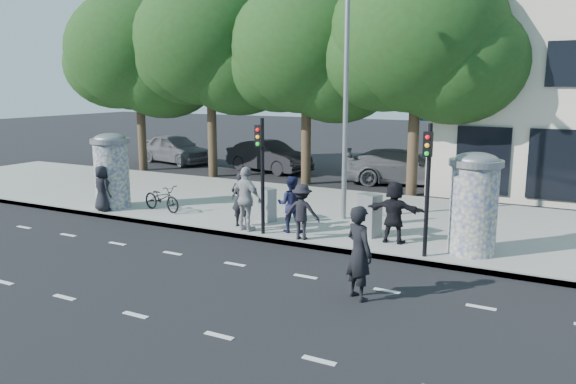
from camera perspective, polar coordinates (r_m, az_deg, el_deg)
The scene contains 27 objects.
ground at distance 13.33m, azimuth -8.73°, elevation -8.94°, with size 120.00×120.00×0.00m, color black.
sidewalk at distance 19.59m, azimuth 4.37°, elevation -2.16°, with size 40.00×8.00×0.15m, color gray.
curb at distance 16.15m, azimuth -1.24°, elevation -4.98°, with size 40.00×0.10×0.16m, color slate.
lane_dash_near at distance 11.77m, azimuth -15.23°, elevation -11.97°, with size 32.00×0.12×0.01m, color silver.
lane_dash_far at distance 14.41m, azimuth -5.41°, elevation -7.31°, with size 32.00×0.12×0.01m, color silver.
ad_column_left at distance 20.91m, azimuth -17.49°, elevation 2.27°, with size 1.36×1.36×2.65m.
ad_column_right at distance 15.21m, azimuth 18.36°, elevation -0.88°, with size 1.36×1.36×2.65m.
traffic_pole_near at distance 16.20m, azimuth -2.71°, elevation 2.85°, with size 0.22×0.31×3.40m.
traffic_pole_far at distance 14.40m, azimuth 14.00°, elevation 1.52°, with size 0.22×0.31×3.40m.
street_lamp at distance 17.98m, azimuth 5.86°, elevation 11.80°, with size 0.25×0.93×8.00m.
tree_far_left at distance 30.53m, azimuth -15.02°, elevation 13.74°, with size 7.20×7.20×9.26m.
tree_mid_left at distance 27.73m, azimuth -7.95°, elevation 14.96°, with size 7.20×7.20×9.57m.
tree_near_left at distance 25.32m, azimuth 1.90°, elevation 14.46°, with size 6.80×6.80×8.97m.
tree_center at distance 23.21m, azimuth 13.03°, elevation 15.13°, with size 7.00×7.00×9.30m.
ped_a at distance 20.45m, azimuth -18.38°, elevation 0.35°, with size 0.78×0.51×1.59m, color black.
ped_b at distance 17.35m, azimuth -4.77°, elevation -0.73°, with size 0.63×0.41×1.71m, color black.
ped_c at distance 16.64m, azimuth 0.31°, elevation -1.24°, with size 0.82×0.64×1.69m, color #191C3E.
ped_d at distance 15.89m, azimuth 1.42°, elevation -2.01°, with size 1.03×0.59×1.59m, color black.
ped_e at distance 16.78m, azimuth -4.27°, elevation -0.72°, with size 1.14×0.65×1.95m, color #A4A5A7.
ped_f at distance 15.78m, azimuth 10.73°, elevation -2.02°, with size 1.61×0.58×1.74m, color black.
man_road at distance 11.95m, azimuth 7.23°, elevation -6.14°, with size 0.74×0.48×2.03m, color black.
bicycle at distance 19.95m, azimuth -12.71°, elevation -0.60°, with size 1.74×0.61×0.91m, color black.
cabinet_left at distance 18.06m, azimuth -2.11°, elevation -1.29°, with size 0.51×0.37×1.06m, color gray.
cabinet_right at distance 16.41m, azimuth 8.29°, elevation -2.34°, with size 0.59×0.43×1.24m, color gray.
car_left at distance 33.02m, azimuth -11.35°, elevation 4.34°, with size 4.90×1.97×1.67m, color #5C5E64.
car_mid at distance 29.20m, azimuth -1.96°, elevation 3.63°, with size 4.83×1.68×1.59m, color black.
car_right at distance 26.14m, azimuth 11.55°, elevation 2.54°, with size 5.42×2.20×1.57m, color slate.
Camera 1 is at (7.54, -10.03, 4.51)m, focal length 35.00 mm.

